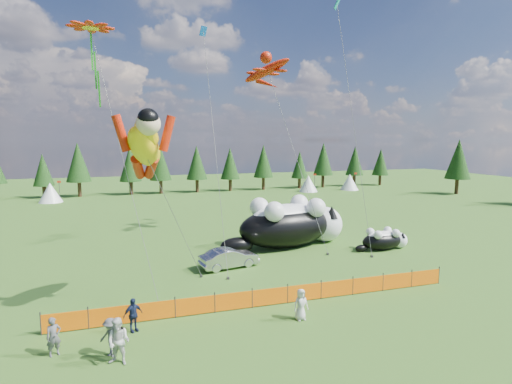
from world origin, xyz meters
TOP-DOWN VIEW (x-y plane):
  - ground at (0.00, 0.00)m, footprint 160.00×160.00m
  - safety_fence at (0.00, -3.00)m, footprint 22.06×0.06m
  - tree_line at (0.00, 45.00)m, footprint 90.00×4.00m
  - festival_tents at (11.00, 40.00)m, footprint 50.00×3.20m
  - cat_large at (5.70, 7.93)m, footprint 11.29×5.49m
  - cat_small at (12.50, 4.72)m, footprint 4.80×1.79m
  - car at (-0.59, 3.91)m, footprint 4.34×2.27m
  - spectator_a at (-10.11, -5.06)m, footprint 0.70×0.61m
  - spectator_b at (-7.55, -6.54)m, footprint 1.07×0.90m
  - spectator_c at (-7.00, -3.86)m, footprint 1.05×0.85m
  - spectator_d at (-7.88, -5.81)m, footprint 1.14×1.10m
  - spectator_e at (0.89, -5.03)m, footprint 0.78×0.53m
  - superhero_kite at (-6.15, -1.76)m, footprint 5.96×7.02m
  - gecko_kite at (5.03, 12.50)m, footprint 7.05×11.51m
  - flower_kite at (-8.64, 2.15)m, footprint 4.46×5.81m
  - diamond_kite_a at (-1.52, 6.88)m, footprint 0.96×5.99m
  - diamond_kite_b at (9.89, 8.52)m, footprint 0.89×6.31m

SIDE VIEW (x-z plane):
  - ground at x=0.00m, z-range 0.00..0.00m
  - safety_fence at x=0.00m, z-range -0.05..1.05m
  - car at x=-0.59m, z-range 0.00..1.36m
  - spectator_e at x=0.89m, z-range 0.00..1.56m
  - spectator_c at x=-7.00m, z-range 0.00..1.60m
  - spectator_a at x=-10.11m, z-range 0.00..1.62m
  - spectator_d at x=-7.88m, z-range 0.00..1.62m
  - cat_small at x=12.50m, z-range -0.04..1.69m
  - spectator_b at x=-7.55m, z-range 0.00..1.89m
  - festival_tents at x=11.00m, z-range 0.00..2.80m
  - cat_large at x=5.70m, z-range -0.10..4.00m
  - tree_line at x=0.00m, z-range 0.00..8.00m
  - superhero_kite at x=-6.15m, z-range 2.83..14.05m
  - flower_kite at x=-8.64m, z-range 6.89..22.57m
  - gecko_kite at x=5.03m, z-range 6.35..23.56m
  - diamond_kite_a at x=-1.52m, z-range 6.67..24.20m
  - diamond_kite_b at x=9.89m, z-range 8.53..29.53m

